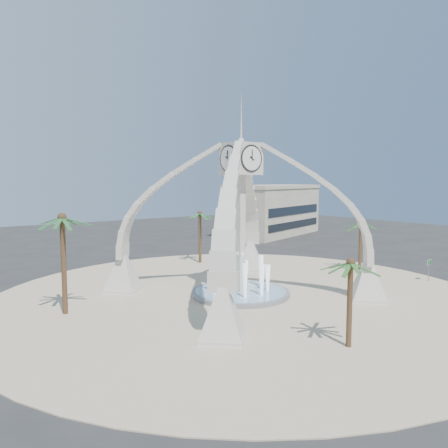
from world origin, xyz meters
TOP-DOWN VIEW (x-y plane):
  - ground at (0.00, 0.00)m, footprint 140.00×140.00m
  - plaza at (0.00, 0.00)m, footprint 40.00×40.00m
  - clock_tower at (-0.00, -0.00)m, footprint 17.94×17.94m
  - fountain at (0.00, 0.00)m, footprint 8.00×8.00m
  - building_ne at (30.00, 28.00)m, footprint 21.87×14.17m
  - palm_east at (16.13, 0.23)m, footprint 3.59×3.59m
  - palm_west at (-12.99, 3.47)m, footprint 4.05×4.05m
  - palm_north at (5.24, 13.80)m, footprint 4.72×4.72m
  - palm_south at (-2.13, -12.28)m, footprint 3.39×3.39m
  - street_sign at (17.15, -6.59)m, footprint 0.79×0.09m

SIDE VIEW (x-z plane):
  - ground at x=0.00m, z-range 0.00..0.00m
  - plaza at x=0.00m, z-range 0.00..0.06m
  - fountain at x=0.00m, z-range -1.52..2.10m
  - street_sign at x=17.15m, z-range 0.46..2.61m
  - building_ne at x=30.00m, z-range 0.01..8.61m
  - palm_south at x=-2.13m, z-range 2.05..7.51m
  - palm_east at x=16.13m, z-range 2.11..7.81m
  - palm_north at x=5.24m, z-range 2.42..8.78m
  - clock_tower at x=0.00m, z-range -1.66..14.64m
  - palm_west at x=-12.99m, z-range 2.93..10.49m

